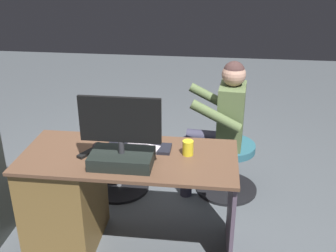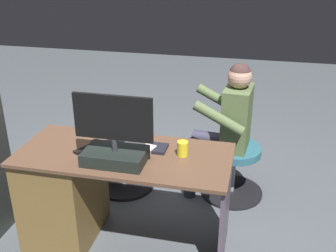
% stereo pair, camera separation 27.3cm
% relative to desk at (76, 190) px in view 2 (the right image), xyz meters
% --- Properties ---
extents(ground_plane, '(10.00, 10.00, 0.00)m').
position_rel_desk_xyz_m(ground_plane, '(-0.36, -0.32, -0.38)').
color(ground_plane, '#4F555A').
extents(desk, '(1.38, 0.61, 0.72)m').
position_rel_desk_xyz_m(desk, '(0.00, 0.00, 0.00)').
color(desk, brown).
rests_on(desk, ground_plane).
extents(monitor, '(0.49, 0.24, 0.44)m').
position_rel_desk_xyz_m(monitor, '(-0.35, 0.12, 0.46)').
color(monitor, black).
rests_on(monitor, desk).
extents(keyboard, '(0.42, 0.14, 0.02)m').
position_rel_desk_xyz_m(keyboard, '(-0.41, -0.10, 0.35)').
color(keyboard, black).
rests_on(keyboard, desk).
extents(computer_mouse, '(0.06, 0.10, 0.04)m').
position_rel_desk_xyz_m(computer_mouse, '(-0.14, -0.07, 0.35)').
color(computer_mouse, '#2E2528').
rests_on(computer_mouse, desk).
extents(cup, '(0.07, 0.07, 0.10)m').
position_rel_desk_xyz_m(cup, '(-0.74, -0.05, 0.38)').
color(cup, yellow).
rests_on(cup, desk).
extents(tv_remote, '(0.11, 0.15, 0.02)m').
position_rel_desk_xyz_m(tv_remote, '(-0.10, 0.02, 0.35)').
color(tv_remote, black).
rests_on(tv_remote, desk).
extents(notebook_binder, '(0.28, 0.34, 0.02)m').
position_rel_desk_xyz_m(notebook_binder, '(-0.42, 0.01, 0.35)').
color(notebook_binder, silver).
rests_on(notebook_binder, desk).
extents(office_chair_teddy, '(0.52, 0.52, 0.44)m').
position_rel_desk_xyz_m(office_chair_teddy, '(-0.10, -0.71, -0.12)').
color(office_chair_teddy, black).
rests_on(office_chair_teddy, ground_plane).
extents(teddy_bear, '(0.23, 0.24, 0.34)m').
position_rel_desk_xyz_m(teddy_bear, '(-0.10, -0.72, 0.22)').
color(teddy_bear, '#A46D43').
rests_on(teddy_bear, office_chair_teddy).
extents(visitor_chair, '(0.52, 0.52, 0.44)m').
position_rel_desk_xyz_m(visitor_chair, '(-1.03, -0.80, -0.12)').
color(visitor_chair, black).
rests_on(visitor_chair, ground_plane).
extents(person, '(0.52, 0.51, 1.14)m').
position_rel_desk_xyz_m(person, '(-0.95, -0.79, 0.29)').
color(person, '#55673E').
rests_on(person, ground_plane).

